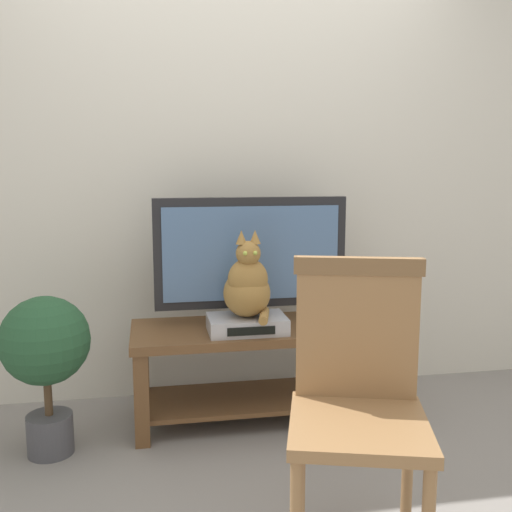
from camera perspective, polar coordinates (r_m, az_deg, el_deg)
The scene contains 9 objects.
ground_plane at distance 2.74m, azimuth 0.55°, elevation -19.94°, with size 12.00×12.00×0.00m, color gray.
back_wall at distance 3.39m, azimuth -2.67°, elevation 10.21°, with size 7.00×0.12×2.80m, color beige.
tv_stand at distance 3.08m, azimuth -0.17°, elevation -9.66°, with size 1.25×0.52×0.50m.
tv at distance 3.05m, azimuth -0.48°, elevation -0.04°, with size 1.01×0.20×0.66m.
media_box at distance 2.93m, azimuth -0.89°, elevation -6.64°, with size 0.39×0.26×0.08m.
cat at distance 2.87m, azimuth -0.83°, elevation -2.89°, with size 0.23×0.32×0.43m.
wooden_chair at distance 2.03m, azimuth 9.88°, elevation -12.55°, with size 0.55×0.55×1.01m.
book_stack at distance 3.10m, azimuth 8.41°, elevation -5.72°, with size 0.22×0.18×0.09m.
potted_plant at distance 2.83m, azimuth -19.82°, elevation -8.79°, with size 0.40×0.40×0.74m.
Camera 1 is at (-0.46, -2.36, 1.33)m, focal length 41.06 mm.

